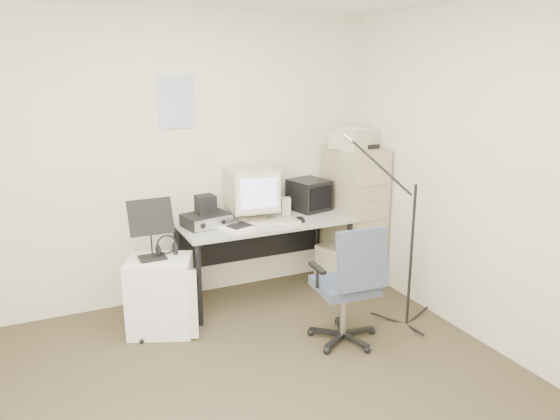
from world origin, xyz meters
name	(u,v)px	position (x,y,z in m)	size (l,w,h in m)	color
floor	(265,400)	(0.00, 0.00, -0.01)	(3.60, 3.60, 0.01)	#3D3325
wall_back	(181,160)	(0.00, 1.80, 1.25)	(3.60, 0.02, 2.50)	beige
wall_front	(511,360)	(0.00, -1.80, 1.25)	(3.60, 0.02, 2.50)	beige
wall_right	(495,182)	(1.80, 0.00, 1.25)	(0.02, 3.60, 2.50)	beige
wall_calendar	(176,102)	(-0.02, 1.79, 1.75)	(0.30, 0.02, 0.44)	white
filing_cabinet	(354,215)	(1.58, 1.48, 0.65)	(0.40, 0.60, 1.30)	tan
printer	(356,139)	(1.58, 1.48, 1.38)	(0.44, 0.30, 0.17)	#BFB59C
desk	(264,258)	(0.63, 1.45, 0.36)	(1.50, 0.70, 0.73)	#AFAF9C
crt_monitor	(252,193)	(0.55, 1.55, 0.95)	(0.40, 0.42, 0.44)	#BFB59C
crt_tv	(309,195)	(1.15, 1.58, 0.87)	(0.31, 0.33, 0.28)	black
desk_speaker	(286,206)	(0.88, 1.53, 0.81)	(0.08, 0.08, 0.15)	beige
keyboard	(273,222)	(0.65, 1.31, 0.74)	(0.47, 0.17, 0.03)	#BFB59C
mouse	(300,220)	(0.89, 1.26, 0.75)	(0.06, 0.10, 0.03)	black
radio_receiver	(206,220)	(0.11, 1.48, 0.78)	(0.37, 0.27, 0.11)	black
radio_speaker	(206,204)	(0.11, 1.50, 0.91)	(0.15, 0.14, 0.15)	black
papers	(235,228)	(0.30, 1.29, 0.74)	(0.22, 0.30, 0.02)	white
pc_tower	(338,268)	(1.33, 1.33, 0.20)	(0.19, 0.42, 0.40)	#BFB59C
office_chair	(345,283)	(0.85, 0.45, 0.47)	(0.54, 0.54, 0.94)	#383F48
side_cart	(160,295)	(-0.38, 1.19, 0.30)	(0.49, 0.39, 0.60)	white
music_stand	(151,228)	(-0.41, 1.22, 0.85)	(0.33, 0.18, 0.49)	black
headphones	(167,248)	(-0.29, 1.25, 0.66)	(0.18, 0.18, 0.03)	black
mic_stand	(413,234)	(1.47, 0.46, 0.77)	(0.02, 0.02, 1.53)	black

